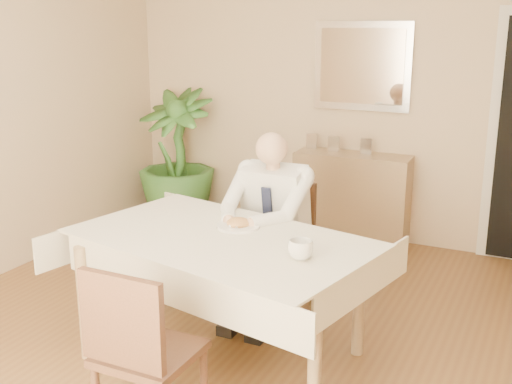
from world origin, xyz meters
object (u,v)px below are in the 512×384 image
at_px(chair_near, 139,347).
at_px(seated_man, 265,219).
at_px(potted_palm, 176,157).
at_px(coffee_mug, 301,250).
at_px(sideboard, 351,198).
at_px(dining_table, 221,251).
at_px(chair_far, 282,237).

xyz_separation_m(chair_near, seated_man, (-0.05, 1.48, 0.18)).
xyz_separation_m(seated_man, potted_palm, (-1.65, 1.50, -0.04)).
height_order(coffee_mug, sideboard, coffee_mug).
distance_m(chair_near, seated_man, 1.49).
distance_m(dining_table, sideboard, 2.30).
xyz_separation_m(chair_near, potted_palm, (-1.70, 2.99, 0.14)).
height_order(seated_man, potted_palm, potted_palm).
xyz_separation_m(chair_far, potted_palm, (-1.65, 1.22, 0.17)).
height_order(coffee_mug, potted_palm, potted_palm).
relative_size(chair_far, chair_near, 0.94).
distance_m(dining_table, chair_near, 0.90).
distance_m(chair_far, chair_near, 1.77).
bearing_deg(potted_palm, coffee_mug, -45.48).
xyz_separation_m(dining_table, chair_near, (0.05, -0.89, -0.16)).
bearing_deg(dining_table, potted_palm, 140.18).
bearing_deg(sideboard, chair_far, -94.61).
distance_m(chair_near, potted_palm, 3.44).
relative_size(chair_far, seated_man, 0.69).
xyz_separation_m(dining_table, seated_man, (-0.00, 0.59, 0.02)).
height_order(dining_table, potted_palm, potted_palm).
height_order(chair_far, seated_man, seated_man).
bearing_deg(dining_table, seated_man, 102.04).
xyz_separation_m(chair_far, chair_near, (0.05, -1.77, 0.03)).
relative_size(dining_table, sideboard, 1.91).
relative_size(chair_far, potted_palm, 0.65).
relative_size(dining_table, chair_near, 2.12).
height_order(chair_near, potted_palm, potted_palm).
bearing_deg(dining_table, coffee_mug, -0.87).
bearing_deg(chair_near, chair_far, 91.89).
bearing_deg(potted_palm, dining_table, -51.86).
height_order(chair_far, chair_near, chair_near).
xyz_separation_m(chair_near, sideboard, (0.01, 3.17, -0.11)).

